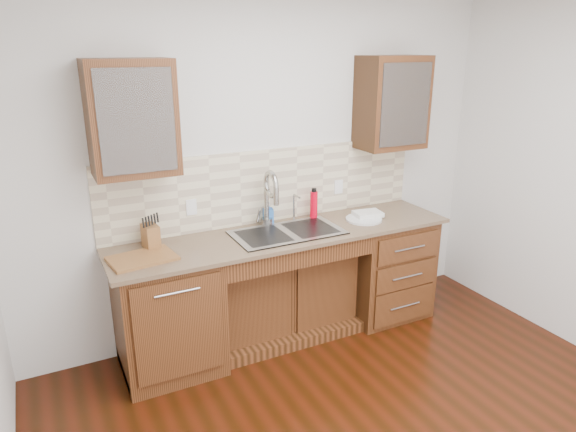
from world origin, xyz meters
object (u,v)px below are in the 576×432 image
knife_block (151,236)px  soap_bottle (268,212)px  plate (364,219)px  cutting_board (142,258)px  water_bottle (314,205)px

knife_block → soap_bottle: bearing=-0.4°
plate → cutting_board: bearing=-179.6°
water_bottle → cutting_board: water_bottle is taller
water_bottle → knife_block: 1.35m
soap_bottle → knife_block: bearing=-158.5°
soap_bottle → cutting_board: 1.11m
knife_block → cutting_board: bearing=-126.0°
knife_block → cutting_board: size_ratio=0.40×
water_bottle → soap_bottle: bearing=170.8°
water_bottle → plate: water_bottle is taller
soap_bottle → water_bottle: size_ratio=0.78×
soap_bottle → knife_block: 0.97m
water_bottle → cutting_board: (-1.45, -0.24, -0.10)m
soap_bottle → plate: 0.79m
soap_bottle → cutting_board: (-1.07, -0.30, -0.08)m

